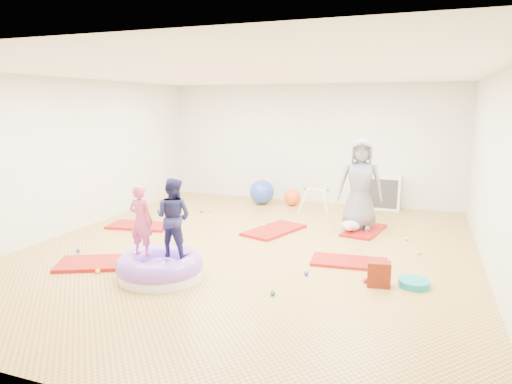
% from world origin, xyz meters
% --- Properties ---
extents(room, '(7.01, 8.01, 2.81)m').
position_xyz_m(room, '(0.00, 0.00, 1.40)').
color(room, gold).
rests_on(room, ground).
extents(gym_mat_front_left, '(1.46, 1.16, 0.05)m').
position_xyz_m(gym_mat_front_left, '(-1.76, -1.42, 0.03)').
color(gym_mat_front_left, '#A92019').
rests_on(gym_mat_front_left, ground).
extents(gym_mat_mid_left, '(1.26, 0.75, 0.05)m').
position_xyz_m(gym_mat_mid_left, '(-2.48, 0.56, 0.02)').
color(gym_mat_mid_left, '#A92019').
rests_on(gym_mat_mid_left, ground).
extents(gym_mat_center_back, '(1.01, 1.39, 0.05)m').
position_xyz_m(gym_mat_center_back, '(0.04, 1.16, 0.03)').
color(gym_mat_center_back, '#A92019').
rests_on(gym_mat_center_back, ground).
extents(gym_mat_right, '(1.16, 0.66, 0.05)m').
position_xyz_m(gym_mat_right, '(1.63, -0.10, 0.02)').
color(gym_mat_right, '#A92019').
rests_on(gym_mat_right, ground).
extents(gym_mat_rear_right, '(0.76, 1.21, 0.05)m').
position_xyz_m(gym_mat_rear_right, '(1.62, 1.73, 0.02)').
color(gym_mat_rear_right, '#A92019').
rests_on(gym_mat_rear_right, ground).
extents(inflatable_cushion, '(1.18, 1.18, 0.37)m').
position_xyz_m(inflatable_cushion, '(-0.71, -1.56, 0.14)').
color(inflatable_cushion, silver).
rests_on(inflatable_cushion, ground).
extents(child_pink, '(0.37, 0.25, 0.98)m').
position_xyz_m(child_pink, '(-0.96, -1.58, 0.83)').
color(child_pink, '#D2487B').
rests_on(child_pink, inflatable_cushion).
extents(child_navy, '(0.53, 0.42, 1.08)m').
position_xyz_m(child_navy, '(-0.55, -1.43, 0.88)').
color(child_navy, '#1E2051').
rests_on(child_navy, inflatable_cushion).
extents(adult_caregiver, '(0.89, 0.64, 1.68)m').
position_xyz_m(adult_caregiver, '(1.50, 1.79, 0.89)').
color(adult_caregiver, slate).
rests_on(adult_caregiver, gym_mat_rear_right).
extents(infant, '(0.34, 0.34, 0.20)m').
position_xyz_m(infant, '(1.39, 1.48, 0.15)').
color(infant, '#AABCCE').
rests_on(infant, gym_mat_rear_right).
extents(ball_pit_balls, '(5.17, 4.01, 0.07)m').
position_xyz_m(ball_pit_balls, '(0.10, 0.15, 0.03)').
color(ball_pit_balls, red).
rests_on(ball_pit_balls, ground).
extents(exercise_ball_blue, '(0.57, 0.57, 0.57)m').
position_xyz_m(exercise_ball_blue, '(-0.97, 3.33, 0.29)').
color(exercise_ball_blue, '#2A45AE').
rests_on(exercise_ball_blue, ground).
extents(exercise_ball_orange, '(0.39, 0.39, 0.39)m').
position_xyz_m(exercise_ball_orange, '(-0.25, 3.42, 0.19)').
color(exercise_ball_orange, '#E5541B').
rests_on(exercise_ball_orange, ground).
extents(infant_play_gym, '(0.67, 0.64, 0.52)m').
position_xyz_m(infant_play_gym, '(0.42, 2.99, 0.34)').
color(infant_play_gym, white).
rests_on(infant_play_gym, ground).
extents(cube_shelf, '(0.75, 0.37, 0.75)m').
position_xyz_m(cube_shelf, '(1.76, 3.79, 0.38)').
color(cube_shelf, white).
rests_on(cube_shelf, ground).
extents(balance_disc, '(0.40, 0.40, 0.09)m').
position_xyz_m(balance_disc, '(2.56, -0.70, 0.04)').
color(balance_disc, teal).
rests_on(balance_disc, ground).
extents(backpack, '(0.31, 0.22, 0.33)m').
position_xyz_m(backpack, '(2.12, -0.85, 0.17)').
color(backpack, '#BA2A07').
rests_on(backpack, ground).
extents(yellow_toy, '(0.19, 0.19, 0.03)m').
position_xyz_m(yellow_toy, '(-0.51, -1.94, 0.01)').
color(yellow_toy, yellow).
rests_on(yellow_toy, ground).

